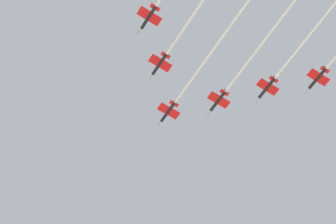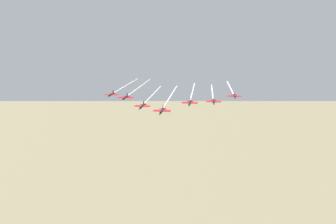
# 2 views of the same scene
# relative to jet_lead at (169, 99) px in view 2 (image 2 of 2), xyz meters

# --- Properties ---
(jet_lead) EXTENTS (26.37, 77.57, 2.34)m
(jet_lead) POSITION_rel_jet_lead_xyz_m (0.00, 0.00, 0.00)
(jet_lead) COLOR black
(jet_port_inner) EXTENTS (24.25, 70.69, 2.34)m
(jet_port_inner) POSITION_rel_jet_lead_xyz_m (8.54, 13.39, 1.18)
(jet_port_inner) COLOR black
(jet_starboard_inner) EXTENTS (23.44, 68.03, 2.34)m
(jet_starboard_inner) POSITION_rel_jet_lead_xyz_m (-14.21, 5.06, -1.18)
(jet_starboard_inner) COLOR black
(jet_port_outer) EXTENTS (21.69, 62.36, 2.34)m
(jet_port_outer) POSITION_rel_jet_lead_xyz_m (17.53, 25.31, -0.51)
(jet_port_outer) COLOR black
(jet_starboard_outer) EXTENTS (26.55, 78.15, 2.34)m
(jet_starboard_outer) POSITION_rel_jet_lead_xyz_m (-30.96, 18.34, 0.51)
(jet_starboard_outer) COLOR black
(jet_center_rear) EXTENTS (22.25, 64.16, 2.34)m
(jet_center_rear) POSITION_rel_jet_lead_xyz_m (25.16, 41.66, 0.37)
(jet_center_rear) COLOR black
(jet_port_trail) EXTENTS (25.62, 75.14, 2.34)m
(jet_port_trail) POSITION_rel_jet_lead_xyz_m (-45.77, 25.35, -0.37)
(jet_port_trail) COLOR black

